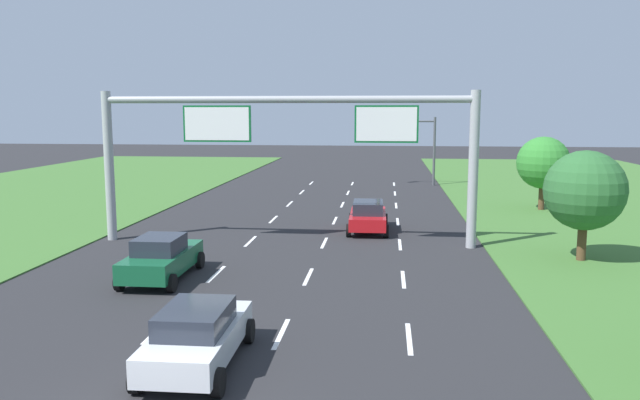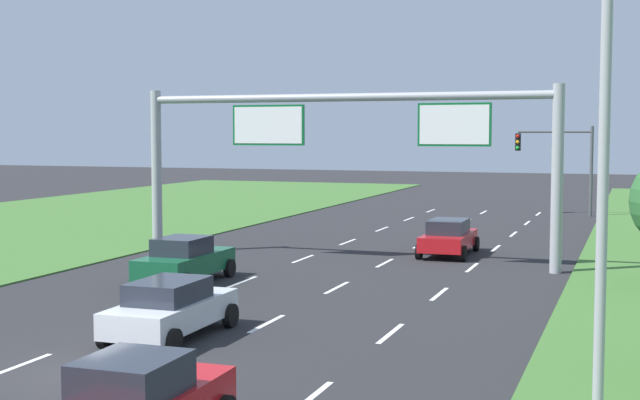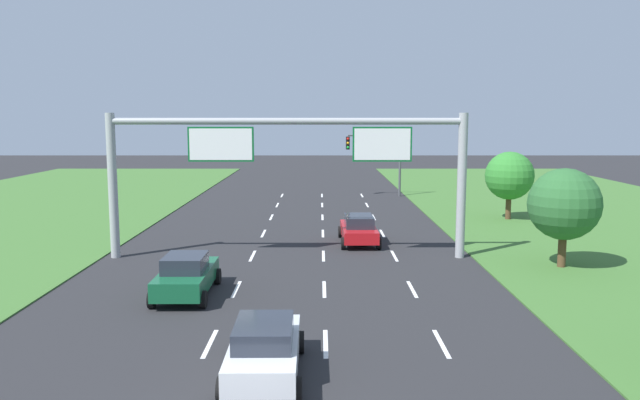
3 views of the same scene
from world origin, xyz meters
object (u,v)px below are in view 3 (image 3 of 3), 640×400
at_px(traffic_light_mast, 377,152).
at_px(roadside_tree_mid, 564,204).
at_px(roadside_tree_far, 509,176).
at_px(car_far_ahead, 264,348).
at_px(car_lead_silver, 186,275).
at_px(car_near_red, 358,229).
at_px(sign_gantry, 289,157).

bearing_deg(traffic_light_mast, roadside_tree_mid, -76.95).
bearing_deg(roadside_tree_far, car_far_ahead, -118.97).
relative_size(traffic_light_mast, roadside_tree_far, 1.23).
relative_size(car_far_ahead, roadside_tree_far, 0.95).
bearing_deg(car_far_ahead, car_lead_silver, 115.40).
bearing_deg(roadside_tree_far, traffic_light_mast, 121.13).
bearing_deg(car_near_red, car_lead_silver, -126.63).
distance_m(car_far_ahead, traffic_light_mast, 38.47).
bearing_deg(traffic_light_mast, car_near_red, -97.99).
bearing_deg(sign_gantry, roadside_tree_mid, -9.90).
bearing_deg(sign_gantry, roadside_tree_far, 38.63).
relative_size(car_far_ahead, sign_gantry, 0.25).
height_order(car_near_red, car_lead_silver, car_lead_silver).
bearing_deg(roadside_tree_mid, sign_gantry, 170.10).
relative_size(car_lead_silver, sign_gantry, 0.26).
distance_m(car_lead_silver, traffic_light_mast, 32.09).
xyz_separation_m(car_lead_silver, sign_gantry, (3.64, 6.58, 4.09)).
xyz_separation_m(car_lead_silver, roadside_tree_far, (17.64, 17.77, 2.15)).
xyz_separation_m(sign_gantry, roadside_tree_far, (14.00, 11.19, -1.94)).
bearing_deg(roadside_tree_far, car_lead_silver, -134.79).
height_order(traffic_light_mast, roadside_tree_mid, traffic_light_mast).
distance_m(traffic_light_mast, roadside_tree_far, 14.69).
relative_size(car_lead_silver, roadside_tree_far, 0.97).
relative_size(roadside_tree_mid, roadside_tree_far, 1.00).
bearing_deg(roadside_tree_mid, car_far_ahead, -136.19).
bearing_deg(car_far_ahead, traffic_light_mast, 79.83).
height_order(car_near_red, roadside_tree_far, roadside_tree_far).
relative_size(sign_gantry, roadside_tree_far, 3.79).
height_order(car_near_red, car_far_ahead, car_near_red).
height_order(car_far_ahead, traffic_light_mast, traffic_light_mast).
bearing_deg(car_near_red, roadside_tree_mid, -33.28).
height_order(car_lead_silver, roadside_tree_mid, roadside_tree_mid).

